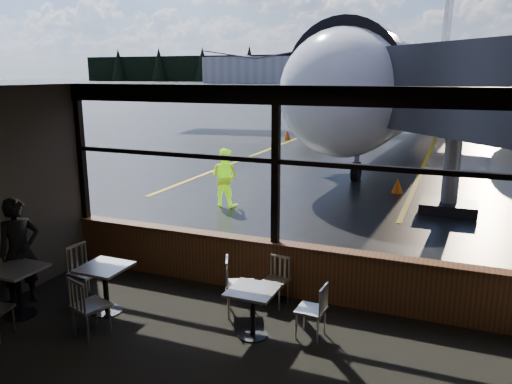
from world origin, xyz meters
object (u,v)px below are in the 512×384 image
Objects in this scene: jet_bridge at (500,132)px; passenger at (20,251)px; cafe_table_near at (253,313)px; chair_mid_s at (91,306)px; chair_near_w at (240,286)px; cafe_table_mid at (106,289)px; cafe_table_left at (19,292)px; chair_mid_w at (86,273)px; cone_nose at (398,185)px; chair_near_n at (275,282)px; ground_crew at (224,177)px; cone_wing at (287,135)px; chair_near_e at (311,311)px; airliner at (418,36)px.

passenger is at bearing -134.69° from jet_bridge.
cafe_table_near is 2.30m from chair_mid_s.
jet_bridge is 7.70m from chair_near_w.
cafe_table_left is (-1.17, -0.60, 0.01)m from cafe_table_mid.
cafe_table_left is at bearing -152.94° from cafe_table_mid.
chair_mid_w is 1.10m from passenger.
chair_near_n is at bearing -95.81° from cone_nose.
passenger is (-1.49, -0.22, 0.50)m from cafe_table_mid.
ground_crew reaches higher than chair_near_n.
cone_wing is at bearing 107.30° from cafe_table_near.
chair_near_e is 0.50× the size of ground_crew.
jet_bridge reaches higher than ground_crew.
cone_nose is (4.39, 3.45, -0.58)m from ground_crew.
chair_near_w is 6.65m from ground_crew.
chair_mid_w is 0.58× the size of ground_crew.
chair_mid_s is at bearing -67.57° from cafe_table_mid.
cone_wing is at bearing 33.66° from passenger.
jet_bridge is at bearing 64.05° from cafe_table_near.
cafe_table_mid is 0.63m from chair_mid_w.
ground_crew is (-3.49, 5.40, 0.42)m from chair_near_n.
chair_mid_s reaches higher than chair_near_n.
cafe_table_near is 7.37m from ground_crew.
chair_near_w is 1.14× the size of chair_near_n.
cafe_table_near is 0.76× the size of chair_mid_w.
airliner reaches higher than chair_mid_w.
cafe_table_near is 0.78× the size of chair_mid_s.
passenger is at bearing -176.81° from chair_mid_s.
chair_near_w is at bearing 56.33° from chair_near_n.
jet_bridge reaches higher than chair_near_n.
chair_mid_s reaches higher than cone_wing.
chair_near_e is at bearing -70.55° from cone_wing.
cafe_table_left is 4.49m from chair_near_e.
cone_nose is (2.99, 10.76, -0.22)m from chair_mid_s.
airliner reaches higher than chair_near_e.
ground_crew is (-4.31, 6.17, 0.41)m from chair_near_e.
chair_near_w is 21.31m from cone_wing.
chair_near_w is (1.96, 0.76, 0.07)m from cafe_table_mid.
chair_mid_s is at bearing -2.94° from cafe_table_left.
chair_mid_s is at bearing -158.19° from cafe_table_near.
chair_near_n is (-0.82, 0.77, -0.01)m from chair_near_e.
airliner is at bearing 5.26° from chair_near_e.
passenger is at bearing -174.15° from cafe_table_near.
cafe_table_mid is at bearing 101.73° from chair_near_e.
chair_mid_w reaches higher than cafe_table_near.
chair_near_e reaches higher than cone_nose.
chair_mid_s reaches higher than cafe_table_left.
chair_mid_s is 0.52× the size of passenger.
cafe_table_left reaches higher than cone_nose.
jet_bridge is 7.12m from chair_near_n.
cafe_table_left is 0.96× the size of chair_near_e.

